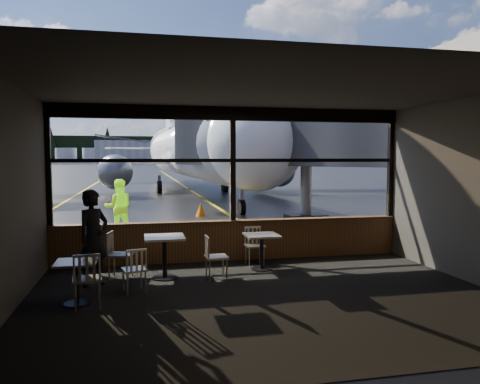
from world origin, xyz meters
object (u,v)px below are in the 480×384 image
object	(u,v)px
cafe_table_mid	(165,258)
cafe_table_left	(77,283)
cafe_table_near	(262,252)
ground_crew	(119,207)
chair_mid_s	(134,270)
passenger	(93,238)
chair_near_n	(255,246)
chair_near_w	(216,257)
chair_mid_w	(121,255)
jet_bridge	(301,161)
chair_left_s	(87,280)
cone_nose	(201,209)
airliner	(194,111)

from	to	relation	value
cafe_table_mid	cafe_table_left	xyz separation A→B (m)	(-1.47, -1.33, -0.07)
cafe_table_near	ground_crew	size ratio (longest dim) A/B	0.44
cafe_table_mid	cafe_table_left	world-z (taller)	cafe_table_mid
chair_mid_s	passenger	bearing A→B (deg)	124.79
cafe_table_near	cafe_table_mid	world-z (taller)	cafe_table_mid
chair_near_n	cafe_table_near	bearing A→B (deg)	93.30
cafe_table_near	chair_near_w	xyz separation A→B (m)	(-1.05, -0.56, 0.06)
chair_near_w	chair_mid_w	bearing A→B (deg)	-105.78
cafe_table_near	passenger	bearing A→B (deg)	-170.86
jet_bridge	chair_mid_s	size ratio (longest dim) A/B	12.51
cafe_table_left	chair_near_w	xyz separation A→B (m)	(2.45, 1.06, 0.08)
cafe_table_mid	chair_mid_s	bearing A→B (deg)	-123.37
cafe_table_mid	chair_near_n	xyz separation A→B (m)	(2.00, 0.77, 0.00)
chair_mid_w	passenger	bearing A→B (deg)	-37.14
chair_near_w	chair_left_s	world-z (taller)	chair_left_s
cafe_table_left	chair_left_s	bearing A→B (deg)	-52.00
cafe_table_mid	ground_crew	world-z (taller)	ground_crew
cafe_table_left	chair_near_w	size ratio (longest dim) A/B	0.81
cafe_table_left	chair_mid_w	world-z (taller)	chair_mid_w
chair_near_w	chair_mid_s	xyz separation A→B (m)	(-1.55, -0.60, -0.03)
cafe_table_near	cone_nose	size ratio (longest dim) A/B	1.38
airliner	cafe_table_mid	bearing A→B (deg)	-101.08
jet_bridge	chair_left_s	bearing A→B (deg)	-127.71
cafe_table_mid	chair_near_n	bearing A→B (deg)	20.99
chair_near_w	cone_nose	bearing A→B (deg)	171.79
chair_near_w	passenger	xyz separation A→B (m)	(-2.28, 0.03, 0.46)
airliner	chair_mid_s	size ratio (longest dim) A/B	43.11
cafe_table_near	chair_left_s	distance (m)	3.81
jet_bridge	chair_left_s	size ratio (longest dim) A/B	11.21
ground_crew	cone_nose	size ratio (longest dim) A/B	3.13
airliner	chair_mid_w	size ratio (longest dim) A/B	37.57
chair_mid_w	chair_left_s	xyz separation A→B (m)	(-0.45, -1.73, -0.01)
cafe_table_mid	chair_mid_w	distance (m)	0.85
jet_bridge	cafe_table_left	bearing A→B (deg)	-129.32
chair_mid_s	ground_crew	size ratio (longest dim) A/B	0.48
chair_near_w	jet_bridge	bearing A→B (deg)	146.50
cone_nose	airliner	bearing A→B (deg)	84.46
airliner	cafe_table_mid	distance (m)	22.35
jet_bridge	passenger	distance (m)	9.72
cafe_table_mid	chair_mid_w	size ratio (longest dim) A/B	0.90
chair_near_n	chair_mid_s	size ratio (longest dim) A/B	1.03
airliner	chair_near_n	distance (m)	21.41
cafe_table_near	passenger	size ratio (longest dim) A/B	0.42
chair_near_n	cafe_table_mid	bearing A→B (deg)	19.97
cafe_table_left	chair_mid_w	xyz separation A→B (m)	(0.63, 1.49, 0.11)
cafe_table_left	passenger	world-z (taller)	passenger
chair_left_s	ground_crew	world-z (taller)	ground_crew
chair_mid_w	cone_nose	bearing A→B (deg)	175.87
airliner	chair_near_w	distance (m)	22.48
cafe_table_mid	passenger	world-z (taller)	passenger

